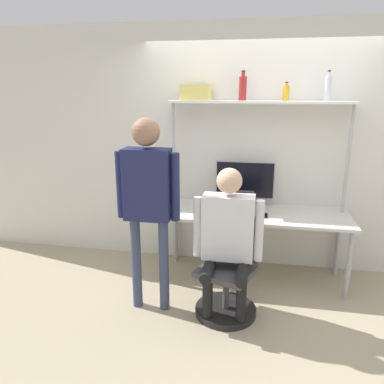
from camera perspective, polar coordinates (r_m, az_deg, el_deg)
name	(u,v)px	position (r m, az deg, el deg)	size (l,w,h in m)	color
ground_plane	(250,293)	(3.98, 8.87, -14.99)	(12.00, 12.00, 0.00)	tan
wall_back	(258,150)	(4.25, 10.01, 6.37)	(8.00, 0.06, 2.70)	silver
desk	(254,218)	(4.04, 9.46, -4.00)	(1.97, 0.71, 0.74)	beige
shelf_unit	(259,125)	(4.02, 10.15, 9.98)	(1.87, 0.30, 1.89)	white
monitor	(245,181)	(4.16, 8.04, 1.61)	(0.64, 0.17, 0.50)	#B7B7BC
laptop	(239,208)	(3.91, 7.15, -2.49)	(0.30, 0.25, 0.24)	#333338
cell_phone	(264,215)	(3.92, 10.94, -3.52)	(0.07, 0.15, 0.01)	black
office_chair	(228,284)	(3.54, 5.52, -13.82)	(0.59, 0.59, 0.91)	black
person_seated	(228,232)	(3.28, 5.45, -6.08)	(0.61, 0.47, 1.37)	black
person_standing	(148,190)	(3.29, -6.77, 0.23)	(0.57, 0.24, 1.78)	#38425B
bottle_amber	(286,93)	(4.01, 14.14, 14.46)	(0.07, 0.07, 0.18)	gold
bottle_clear	(328,88)	(4.05, 19.99, 14.67)	(0.06, 0.06, 0.29)	silver
bottle_red	(243,88)	(4.01, 7.74, 15.46)	(0.08, 0.08, 0.30)	maroon
storage_box	(196,92)	(4.07, 0.60, 14.94)	(0.30, 0.22, 0.16)	#DBCC66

